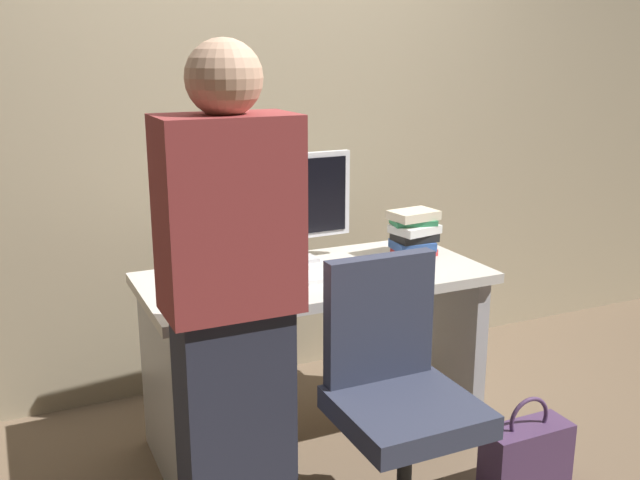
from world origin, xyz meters
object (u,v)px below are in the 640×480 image
object	(u,v)px
person_at_desk	(232,312)
cup_near_keyboard	(198,282)
cell_phone	(418,268)
book_stack	(414,233)
desk	(315,327)
mouse	(373,266)
handbag	(526,456)
office_chair	(397,413)
keyboard	(312,278)
monitor	(291,202)
cup_by_monitor	(203,270)

from	to	relation	value
person_at_desk	cup_near_keyboard	bearing A→B (deg)	86.36
cup_near_keyboard	cell_phone	size ratio (longest dim) A/B	0.65
cup_near_keyboard	book_stack	bearing A→B (deg)	6.43
person_at_desk	cell_phone	world-z (taller)	person_at_desk
desk	person_at_desk	distance (m)	0.83
mouse	book_stack	distance (m)	0.30
cup_near_keyboard	handbag	bearing A→B (deg)	-29.89
office_chair	mouse	distance (m)	0.70
keyboard	mouse	world-z (taller)	mouse
monitor	handbag	distance (m)	1.35
desk	book_stack	distance (m)	0.60
keyboard	handbag	bearing A→B (deg)	-45.78
office_chair	person_at_desk	world-z (taller)	person_at_desk
desk	cell_phone	world-z (taller)	cell_phone
handbag	cup_near_keyboard	bearing A→B (deg)	150.11
mouse	cup_near_keyboard	size ratio (longest dim) A/B	1.07
keyboard	cup_near_keyboard	world-z (taller)	cup_near_keyboard
handbag	cell_phone	bearing A→B (deg)	105.95
office_chair	monitor	xyz separation A→B (m)	(-0.03, 0.83, 0.57)
cup_by_monitor	desk	bearing A→B (deg)	-13.24
person_at_desk	mouse	bearing A→B (deg)	32.76
office_chair	handbag	bearing A→B (deg)	-2.68
mouse	cup_near_keyboard	xyz separation A→B (m)	(-0.72, 0.01, 0.03)
office_chair	monitor	distance (m)	1.01
desk	office_chair	world-z (taller)	office_chair
person_at_desk	book_stack	size ratio (longest dim) A/B	7.76
cup_by_monitor	keyboard	bearing A→B (deg)	-24.73
keyboard	person_at_desk	bearing A→B (deg)	-137.28
mouse	book_stack	bearing A→B (deg)	24.07
mouse	cup_near_keyboard	distance (m)	0.72
office_chair	cell_phone	world-z (taller)	office_chair
keyboard	mouse	distance (m)	0.28
monitor	mouse	distance (m)	0.43
cup_near_keyboard	mouse	bearing A→B (deg)	-0.48
keyboard	cup_by_monitor	bearing A→B (deg)	153.37
person_at_desk	cell_phone	size ratio (longest dim) A/B	11.38
cup_by_monitor	person_at_desk	bearing A→B (deg)	-98.15
monitor	cup_near_keyboard	size ratio (longest dim) A/B	5.80
office_chair	cup_near_keyboard	distance (m)	0.85
cup_near_keyboard	handbag	world-z (taller)	cup_near_keyboard
person_at_desk	cup_by_monitor	size ratio (longest dim) A/B	19.11
desk	handbag	distance (m)	0.95
monitor	cup_by_monitor	world-z (taller)	monitor
desk	cup_by_monitor	world-z (taller)	cup_by_monitor
keyboard	monitor	bearing A→B (deg)	82.67
cup_by_monitor	book_stack	xyz separation A→B (m)	(0.93, -0.04, 0.06)
mouse	cup_by_monitor	bearing A→B (deg)	166.24
cup_by_monitor	cell_phone	size ratio (longest dim) A/B	0.60
mouse	handbag	world-z (taller)	mouse
office_chair	monitor	size ratio (longest dim) A/B	1.74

